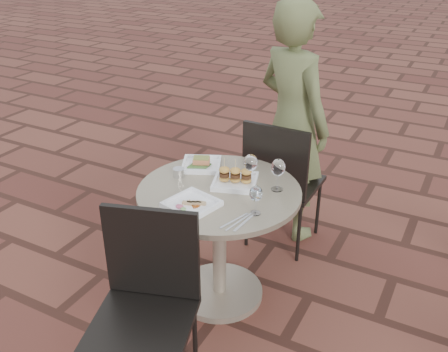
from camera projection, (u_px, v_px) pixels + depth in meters
The scene contains 13 objects.
ground at pixel (216, 316), 2.88m from camera, with size 60.00×60.00×0.00m, color brown.
cafe_table at pixel (219, 227), 2.83m from camera, with size 0.90×0.90×0.73m.
chair_far at pixel (280, 176), 3.26m from camera, with size 0.45×0.45×0.93m.
chair_near at pixel (147, 294), 2.23m from camera, with size 0.55×0.55×0.93m.
diner at pixel (292, 123), 3.35m from camera, with size 0.60×0.39×1.65m, color #535A31.
plate_salmon at pixel (201, 164), 2.97m from camera, with size 0.30×0.30×0.06m.
plate_sliders at pixel (235, 178), 2.77m from camera, with size 0.30×0.30×0.15m.
plate_tuna at pixel (192, 204), 2.55m from camera, with size 0.28×0.28×0.03m.
wine_glass_right at pixel (256, 194), 2.45m from camera, with size 0.07×0.07×0.15m.
wine_glass_mid at pixel (251, 163), 2.72m from camera, with size 0.08×0.08×0.18m.
wine_glass_far at pixel (278, 168), 2.66m from camera, with size 0.08×0.08×0.18m.
steel_ramekin at pixel (179, 172), 2.85m from camera, with size 0.07×0.07×0.05m, color silver.
cutlery_set at pixel (239, 222), 2.42m from camera, with size 0.09×0.20×0.00m, color silver, non-canonical shape.
Camera 1 is at (1.07, -1.91, 2.04)m, focal length 40.00 mm.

